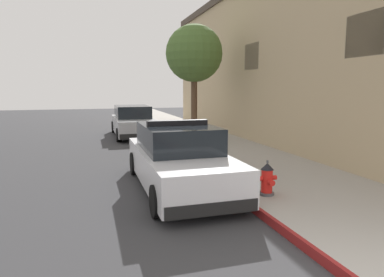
{
  "coord_description": "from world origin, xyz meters",
  "views": [
    {
      "loc": [
        -3.06,
        -2.31,
        2.44
      ],
      "look_at": [
        -0.28,
        6.98,
        1.0
      ],
      "focal_mm": 31.62,
      "sensor_mm": 36.0,
      "label": 1
    }
  ],
  "objects_px": {
    "parked_car_silver_ahead": "(133,122)",
    "fire_hydrant": "(267,179)",
    "street_tree": "(194,54)",
    "police_cruiser": "(178,159)"
  },
  "relations": [
    {
      "from": "parked_car_silver_ahead",
      "to": "fire_hydrant",
      "type": "xyz_separation_m",
      "value": [
        1.52,
        -11.15,
        -0.23
      ]
    },
    {
      "from": "police_cruiser",
      "to": "street_tree",
      "type": "bearing_deg",
      "value": 69.9
    },
    {
      "from": "parked_car_silver_ahead",
      "to": "street_tree",
      "type": "xyz_separation_m",
      "value": [
        2.43,
        -2.84,
        3.2
      ]
    },
    {
      "from": "fire_hydrant",
      "to": "street_tree",
      "type": "distance_m",
      "value": 9.03
    },
    {
      "from": "police_cruiser",
      "to": "parked_car_silver_ahead",
      "type": "relative_size",
      "value": 1.0
    },
    {
      "from": "fire_hydrant",
      "to": "street_tree",
      "type": "relative_size",
      "value": 0.15
    },
    {
      "from": "fire_hydrant",
      "to": "street_tree",
      "type": "bearing_deg",
      "value": 83.8
    },
    {
      "from": "parked_car_silver_ahead",
      "to": "street_tree",
      "type": "relative_size",
      "value": 0.96
    },
    {
      "from": "street_tree",
      "to": "parked_car_silver_ahead",
      "type": "bearing_deg",
      "value": 130.45
    },
    {
      "from": "police_cruiser",
      "to": "street_tree",
      "type": "height_order",
      "value": "street_tree"
    }
  ]
}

